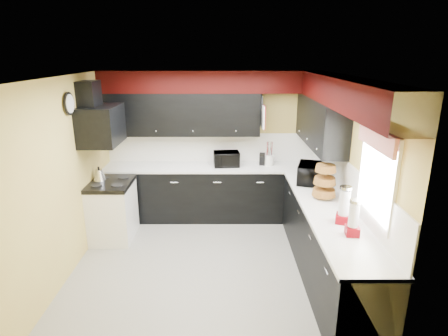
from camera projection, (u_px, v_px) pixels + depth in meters
name	position (u px, v px, depth m)	size (l,w,h in m)	color
ground	(209.00, 262.00, 5.16)	(3.60, 3.60, 0.00)	gray
wall_back	(212.00, 144.00, 6.51)	(3.60, 0.06, 2.50)	#E0C666
wall_right	(348.00, 177.00, 4.79)	(0.06, 3.60, 2.50)	#E0C666
wall_left	(67.00, 177.00, 4.79)	(0.06, 3.60, 2.50)	#E0C666
ceiling	(206.00, 77.00, 4.42)	(3.60, 3.60, 0.06)	white
cab_back	(212.00, 193.00, 6.46)	(3.60, 0.60, 0.90)	black
cab_right	(326.00, 244.00, 4.74)	(0.60, 3.00, 0.90)	black
counter_back	(212.00, 167.00, 6.32)	(3.62, 0.64, 0.04)	white
counter_right	(329.00, 210.00, 4.60)	(0.64, 3.02, 0.04)	white
splash_back	(212.00, 147.00, 6.52)	(3.60, 0.02, 0.50)	white
splash_right	(347.00, 181.00, 4.81)	(0.02, 3.60, 0.50)	white
upper_back	(181.00, 114.00, 6.18)	(2.60, 0.35, 0.70)	black
upper_right	(320.00, 122.00, 5.49)	(0.35, 1.80, 0.70)	black
soffit_back	(211.00, 82.00, 6.02)	(3.60, 0.36, 0.35)	black
soffit_right	(346.00, 93.00, 4.30)	(0.36, 3.24, 0.35)	black
stove	(113.00, 212.00, 5.75)	(0.60, 0.75, 0.86)	white
cooktop	(110.00, 184.00, 5.61)	(0.62, 0.77, 0.06)	black
hood	(101.00, 125.00, 5.35)	(0.50, 0.78, 0.55)	black
hood_duct	(89.00, 95.00, 5.23)	(0.24, 0.40, 0.40)	black
window	(377.00, 177.00, 3.85)	(0.03, 0.86, 0.96)	white
valance	(377.00, 139.00, 3.73)	(0.04, 0.88, 0.20)	red
pan_top	(262.00, 102.00, 6.05)	(0.03, 0.22, 0.40)	black
pan_mid	(262.00, 119.00, 6.00)	(0.03, 0.28, 0.46)	black
pan_low	(260.00, 118.00, 6.26)	(0.03, 0.24, 0.42)	black
cut_board	(263.00, 117.00, 5.87)	(0.03, 0.26, 0.35)	white
baskets	(325.00, 181.00, 4.86)	(0.27, 0.27, 0.50)	brown
clock	(69.00, 104.00, 4.76)	(0.03, 0.30, 0.30)	black
deco_plate	(364.00, 102.00, 4.16)	(0.03, 0.24, 0.24)	white
toaster_oven	(227.00, 159.00, 6.28)	(0.42, 0.35, 0.24)	black
microwave	(310.00, 173.00, 5.48)	(0.50, 0.34, 0.28)	black
utensil_crock	(269.00, 160.00, 6.34)	(0.16, 0.16, 0.18)	white
knife_block	(262.00, 159.00, 6.34)	(0.09, 0.13, 0.20)	black
kettle	(99.00, 175.00, 5.65)	(0.19, 0.19, 0.17)	#A8A7AC
dispenser_a	(344.00, 206.00, 4.15)	(0.15, 0.15, 0.41)	#580A00
dispenser_b	(353.00, 219.00, 3.86)	(0.13, 0.13, 0.37)	#6B0112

